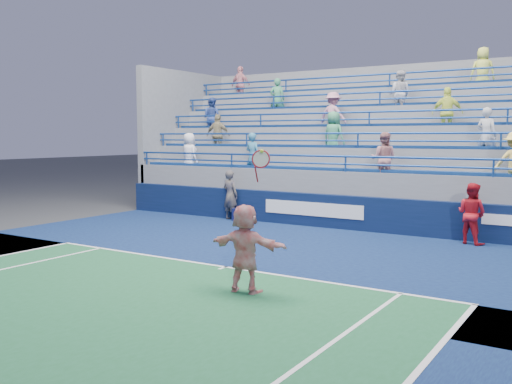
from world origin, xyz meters
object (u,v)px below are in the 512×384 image
Objects in this scene: line_judge at (230,195)px; ball_girl at (471,214)px; judge_chair at (241,214)px; tennis_player at (245,248)px.

line_judge is 1.04× the size of ball_girl.
judge_chair is 0.48× the size of ball_girl.
judge_chair is 0.30× the size of tennis_player.
judge_chair is at bearing 124.54° from tennis_player.
line_judge reaches higher than judge_chair.
line_judge is (-0.47, 0.02, 0.63)m from judge_chair.
ball_girl is (8.33, -0.20, -0.04)m from line_judge.
line_judge is 8.33m from ball_girl.
line_judge is (-5.76, 7.70, 0.03)m from tennis_player.
ball_girl is at bearing 71.09° from tennis_player.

